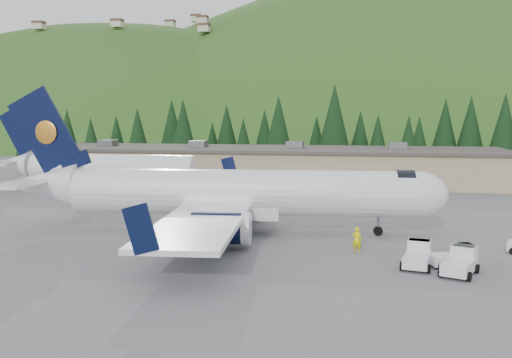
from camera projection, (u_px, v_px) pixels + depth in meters
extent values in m
plane|color=#5D5D61|center=(243.00, 233.00, 48.89)|extent=(600.00, 600.00, 0.00)
cylinder|color=white|center=(243.00, 192.00, 48.49)|extent=(29.24, 6.49, 3.90)
ellipsoid|color=white|center=(417.00, 195.00, 47.14)|extent=(5.39, 4.33, 3.90)
cylinder|color=black|center=(404.00, 189.00, 47.18)|extent=(1.73, 3.33, 3.21)
cone|color=white|center=(44.00, 185.00, 50.08)|extent=(6.54, 4.44, 3.90)
cube|color=white|center=(231.00, 211.00, 48.77)|extent=(8.55, 4.05, 1.04)
cube|color=white|center=(219.00, 204.00, 48.80)|extent=(8.84, 35.59, 0.36)
cube|color=black|center=(230.00, 169.00, 66.22)|extent=(2.10, 0.34, 2.98)
cube|color=black|center=(141.00, 229.00, 31.37)|extent=(2.10, 0.34, 2.98)
cylinder|color=black|center=(240.00, 204.00, 54.75)|extent=(4.55, 2.76, 2.38)
cylinder|color=white|center=(260.00, 204.00, 54.56)|extent=(0.85, 2.57, 2.53)
cube|color=white|center=(240.00, 198.00, 54.68)|extent=(2.29, 0.46, 0.93)
cylinder|color=black|center=(220.00, 228.00, 42.86)|extent=(4.55, 2.76, 2.38)
cylinder|color=white|center=(246.00, 229.00, 42.67)|extent=(0.85, 2.57, 2.53)
cube|color=white|center=(220.00, 221.00, 42.79)|extent=(2.29, 0.46, 0.93)
cube|color=black|center=(44.00, 130.00, 49.52)|extent=(6.41, 0.88, 7.61)
ellipsoid|color=orange|center=(48.00, 132.00, 49.73)|extent=(2.06, 0.37, 2.05)
ellipsoid|color=orange|center=(46.00, 132.00, 49.32)|extent=(2.06, 0.37, 2.05)
cube|color=black|center=(75.00, 161.00, 49.57)|extent=(2.87, 0.51, 2.05)
cube|color=white|center=(38.00, 179.00, 50.08)|extent=(3.85, 13.14, 0.23)
cylinder|color=slate|center=(378.00, 225.00, 47.72)|extent=(0.22, 0.22, 1.86)
cylinder|color=black|center=(378.00, 231.00, 47.78)|extent=(0.81, 0.36, 0.79)
cylinder|color=slate|center=(213.00, 215.00, 51.83)|extent=(0.27, 0.27, 2.07)
cylinder|color=black|center=(217.00, 220.00, 51.84)|extent=(1.17, 0.46, 1.14)
cylinder|color=black|center=(208.00, 220.00, 51.92)|extent=(1.17, 0.46, 1.14)
cylinder|color=slate|center=(201.00, 227.00, 46.29)|extent=(0.27, 0.27, 2.07)
cylinder|color=black|center=(206.00, 233.00, 46.31)|extent=(1.17, 0.46, 1.14)
cylinder|color=black|center=(196.00, 232.00, 46.38)|extent=(1.17, 0.46, 1.14)
cylinder|color=white|center=(112.00, 168.00, 74.02)|extent=(22.00, 3.60, 3.60)
cone|color=white|center=(15.00, 165.00, 76.54)|extent=(5.00, 3.60, 3.60)
cube|color=black|center=(20.00, 131.00, 75.84)|extent=(5.82, 0.28, 6.89)
cube|color=white|center=(14.00, 160.00, 76.47)|extent=(2.40, 11.00, 0.20)
cube|color=silver|center=(452.00, 259.00, 37.85)|extent=(3.19, 2.17, 0.68)
cube|color=silver|center=(466.00, 251.00, 37.86)|extent=(1.29, 1.57, 0.87)
cube|color=black|center=(467.00, 245.00, 37.82)|extent=(1.17, 1.45, 0.10)
cylinder|color=black|center=(461.00, 260.00, 38.73)|extent=(0.58, 0.35, 0.54)
cylinder|color=black|center=(471.00, 266.00, 37.19)|extent=(0.58, 0.35, 0.54)
cylinder|color=black|center=(433.00, 261.00, 38.57)|extent=(0.58, 0.35, 0.54)
cylinder|color=black|center=(442.00, 267.00, 37.03)|extent=(0.58, 0.35, 0.54)
cube|color=silver|center=(459.00, 266.00, 35.97)|extent=(2.71, 3.57, 0.75)
cube|color=silver|center=(464.00, 253.00, 36.79)|extent=(1.79, 1.56, 0.96)
cube|color=black|center=(464.00, 246.00, 36.74)|extent=(1.65, 1.42, 0.11)
cylinder|color=black|center=(450.00, 265.00, 37.35)|extent=(0.45, 0.64, 0.60)
cylinder|color=black|center=(477.00, 269.00, 36.43)|extent=(0.45, 0.64, 0.60)
cylinder|color=black|center=(441.00, 272.00, 35.58)|extent=(0.45, 0.64, 0.60)
cylinder|color=black|center=(469.00, 277.00, 34.65)|extent=(0.45, 0.64, 0.60)
cube|color=#9F8863|center=(262.00, 166.00, 86.65)|extent=(70.00, 16.00, 4.80)
cube|color=#47423D|center=(262.00, 149.00, 86.36)|extent=(71.00, 17.00, 0.40)
cube|color=slate|center=(108.00, 143.00, 90.83)|extent=(2.50, 2.50, 1.00)
cube|color=slate|center=(199.00, 144.00, 88.10)|extent=(2.50, 2.50, 1.00)
cube|color=slate|center=(295.00, 145.00, 85.38)|extent=(2.50, 2.50, 1.00)
cube|color=slate|center=(398.00, 146.00, 82.65)|extent=(2.50, 2.50, 1.00)
cube|color=silver|center=(417.00, 259.00, 37.69)|extent=(2.16, 3.39, 0.73)
cube|color=silver|center=(419.00, 247.00, 38.59)|extent=(1.64, 1.32, 0.94)
cube|color=black|center=(419.00, 241.00, 38.54)|extent=(1.52, 1.19, 0.10)
cylinder|color=black|center=(406.00, 259.00, 39.00)|extent=(0.34, 0.62, 0.59)
cylinder|color=black|center=(432.00, 261.00, 38.38)|extent=(0.34, 0.62, 0.59)
cylinder|color=black|center=(402.00, 266.00, 37.07)|extent=(0.34, 0.62, 0.59)
cylinder|color=black|center=(429.00, 269.00, 36.45)|extent=(0.34, 0.62, 0.59)
imported|color=#F9F400|center=(357.00, 240.00, 41.93)|extent=(0.71, 0.48, 1.89)
cone|color=black|center=(25.00, 137.00, 120.64)|extent=(4.03, 4.03, 8.24)
cone|color=black|center=(45.00, 134.00, 121.63)|extent=(4.46, 4.46, 9.12)
cone|color=black|center=(70.00, 139.00, 119.83)|extent=(3.62, 3.62, 7.41)
cone|color=black|center=(67.00, 133.00, 113.47)|extent=(4.75, 4.75, 9.72)
cone|color=black|center=(91.00, 138.00, 111.99)|extent=(4.02, 4.02, 8.22)
cone|color=black|center=(117.00, 136.00, 115.37)|extent=(4.20, 4.20, 8.59)
cone|color=black|center=(138.00, 133.00, 111.38)|extent=(4.83, 4.83, 9.88)
cone|color=black|center=(172.00, 126.00, 119.65)|extent=(5.63, 5.63, 11.52)
cone|color=black|center=(183.00, 128.00, 111.24)|extent=(5.51, 5.51, 11.26)
cone|color=black|center=(212.00, 140.00, 118.03)|extent=(3.64, 3.64, 7.45)
cone|color=black|center=(227.00, 130.00, 115.58)|extent=(5.15, 5.15, 10.54)
cone|color=black|center=(243.00, 138.00, 112.57)|extent=(3.99, 3.99, 8.16)
cone|color=black|center=(265.00, 133.00, 115.29)|extent=(4.68, 4.68, 9.58)
cone|color=black|center=(278.00, 127.00, 103.28)|extent=(5.72, 5.72, 11.70)
cone|color=black|center=(316.00, 137.00, 110.90)|extent=(4.18, 4.18, 8.56)
cone|color=black|center=(334.00, 121.00, 105.23)|extent=(6.59, 6.59, 13.49)
cone|color=black|center=(360.00, 135.00, 107.37)|extent=(4.59, 4.59, 9.38)
cone|color=black|center=(378.00, 138.00, 103.53)|extent=(4.28, 4.28, 8.76)
cone|color=black|center=(408.00, 140.00, 100.55)|extent=(4.20, 4.20, 8.60)
cone|color=black|center=(419.00, 138.00, 109.51)|extent=(4.14, 4.14, 8.48)
cone|color=black|center=(445.00, 128.00, 108.98)|extent=(5.55, 5.55, 11.36)
cone|color=black|center=(470.00, 127.00, 107.01)|extent=(5.75, 5.75, 11.76)
cone|color=black|center=(505.00, 126.00, 102.80)|extent=(5.90, 5.90, 12.06)
ellipsoid|color=#2D4D16|center=(117.00, 318.00, 239.74)|extent=(336.00, 240.00, 240.00)
ellipsoid|color=#2D4D16|center=(429.00, 336.00, 246.55)|extent=(420.00, 300.00, 300.00)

